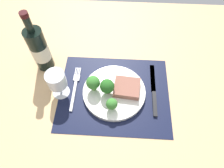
# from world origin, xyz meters

# --- Properties ---
(ground_plane) EXTENTS (1.40, 1.10, 0.03)m
(ground_plane) POSITION_xyz_m (0.00, 0.00, -0.01)
(ground_plane) COLOR tan
(placemat) EXTENTS (0.41, 0.33, 0.00)m
(placemat) POSITION_xyz_m (0.00, 0.00, 0.00)
(placemat) COLOR black
(placemat) RESTS_ON ground_plane
(plate) EXTENTS (0.23, 0.23, 0.02)m
(plate) POSITION_xyz_m (0.00, 0.00, 0.01)
(plate) COLOR silver
(plate) RESTS_ON placemat
(steak) EXTENTS (0.10, 0.09, 0.02)m
(steak) POSITION_xyz_m (0.05, 0.01, 0.03)
(steak) COLOR #8C5647
(steak) RESTS_ON plate
(broccoli_front_edge) EXTENTS (0.05, 0.05, 0.07)m
(broccoli_front_edge) POSITION_xyz_m (-0.08, 0.01, 0.06)
(broccoli_front_edge) COLOR #5B8942
(broccoli_front_edge) RESTS_ON plate
(broccoli_center) EXTENTS (0.05, 0.05, 0.07)m
(broccoli_center) POSITION_xyz_m (-0.02, -0.01, 0.06)
(broccoli_center) COLOR #6B994C
(broccoli_center) RESTS_ON plate
(broccoli_near_steak) EXTENTS (0.04, 0.04, 0.05)m
(broccoli_near_steak) POSITION_xyz_m (-0.01, -0.07, 0.05)
(broccoli_near_steak) COLOR #5B8942
(broccoli_near_steak) RESTS_ON plate
(fork) EXTENTS (0.02, 0.19, 0.01)m
(fork) POSITION_xyz_m (-0.15, 0.01, 0.01)
(fork) COLOR silver
(fork) RESTS_ON placemat
(knife) EXTENTS (0.02, 0.23, 0.01)m
(knife) POSITION_xyz_m (0.15, 0.01, 0.01)
(knife) COLOR black
(knife) RESTS_ON placemat
(wine_bottle) EXTENTS (0.07, 0.07, 0.26)m
(wine_bottle) POSITION_xyz_m (-0.29, 0.12, 0.10)
(wine_bottle) COLOR black
(wine_bottle) RESTS_ON ground_plane
(wine_glass) EXTENTS (0.07, 0.07, 0.11)m
(wine_glass) POSITION_xyz_m (-0.20, -0.01, 0.08)
(wine_glass) COLOR silver
(wine_glass) RESTS_ON ground_plane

